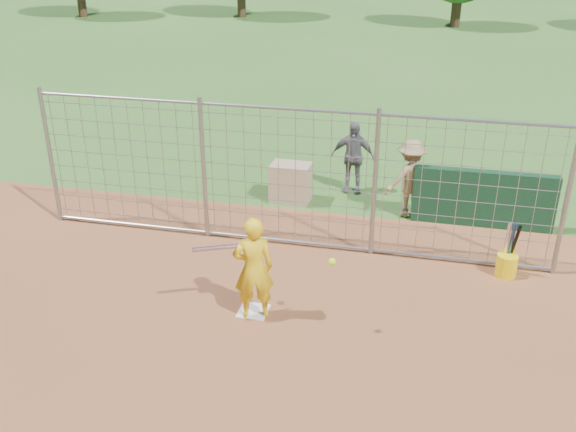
% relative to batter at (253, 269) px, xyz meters
% --- Properties ---
extents(ground, '(100.00, 100.00, 0.00)m').
position_rel_batter_xyz_m(ground, '(-0.05, 0.30, -0.80)').
color(ground, '#2D591E').
rests_on(ground, ground).
extents(home_plate, '(0.43, 0.43, 0.02)m').
position_rel_batter_xyz_m(home_plate, '(-0.05, 0.10, -0.79)').
color(home_plate, silver).
rests_on(home_plate, ground).
extents(dugout_wall, '(2.60, 0.20, 1.10)m').
position_rel_batter_xyz_m(dugout_wall, '(3.35, 3.90, -0.25)').
color(dugout_wall, '#11381E').
rests_on(dugout_wall, ground).
extents(batter, '(0.69, 0.58, 1.60)m').
position_rel_batter_xyz_m(batter, '(0.00, 0.00, 0.00)').
color(batter, gold).
rests_on(batter, ground).
extents(bystander_b, '(0.91, 0.39, 1.55)m').
position_rel_batter_xyz_m(bystander_b, '(0.73, 5.02, -0.03)').
color(bystander_b, '#5B5A60').
rests_on(bystander_b, ground).
extents(bystander_c, '(1.15, 1.03, 1.55)m').
position_rel_batter_xyz_m(bystander_c, '(1.97, 4.06, -0.03)').
color(bystander_c, olive).
rests_on(bystander_c, ground).
extents(equipment_bin, '(0.82, 0.58, 0.80)m').
position_rel_batter_xyz_m(equipment_bin, '(-0.42, 4.22, -0.40)').
color(equipment_bin, tan).
rests_on(equipment_bin, ground).
extents(equipment_in_play, '(2.00, 0.41, 0.11)m').
position_rel_batter_xyz_m(equipment_in_play, '(-0.01, -0.16, 0.37)').
color(equipment_in_play, silver).
rests_on(equipment_in_play, ground).
extents(bucket_with_bats, '(0.34, 0.39, 0.97)m').
position_rel_batter_xyz_m(bucket_with_bats, '(3.68, 2.06, -0.56)').
color(bucket_with_bats, yellow).
rests_on(bucket_with_bats, ground).
extents(backstop_fence, '(9.08, 0.08, 2.60)m').
position_rel_batter_xyz_m(backstop_fence, '(-0.05, 2.30, 0.46)').
color(backstop_fence, gray).
rests_on(backstop_fence, ground).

